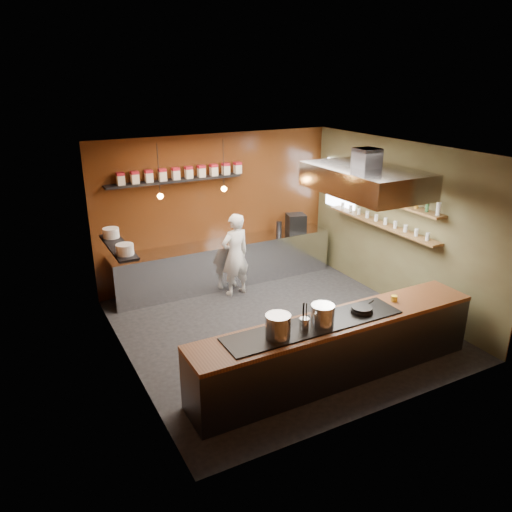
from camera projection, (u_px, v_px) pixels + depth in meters
floor at (279, 328)px, 8.49m from camera, size 5.00×5.00×0.00m
back_wall at (217, 209)px, 10.04m from camera, size 5.00×0.00×5.00m
left_wall at (124, 273)px, 6.87m from camera, size 0.00×5.00×5.00m
right_wall at (399, 224)px, 9.07m from camera, size 0.00×5.00×5.00m
ceiling at (282, 151)px, 7.45m from camera, size 5.00×5.00×0.00m
window_pane at (341, 185)px, 10.32m from camera, size 0.00×1.00×1.00m
prep_counter at (225, 263)px, 10.13m from camera, size 4.60×0.65×0.90m
pass_counter at (337, 348)px, 7.01m from camera, size 4.40×0.72×0.94m
tin_shelf at (175, 181)px, 9.29m from camera, size 2.60×0.26×0.04m
plate_shelf at (118, 247)px, 7.75m from camera, size 0.30×1.40×0.04m
bottle_shelf_upper at (383, 199)px, 9.10m from camera, size 0.26×2.80×0.04m
bottle_shelf_lower at (380, 224)px, 9.27m from camera, size 0.26×2.80×0.04m
extractor_hood at (365, 180)px, 7.86m from camera, size 1.20×2.00×0.72m
pendant_left at (160, 193)px, 8.54m from camera, size 0.10×0.10×0.95m
pendant_right at (224, 186)px, 9.06m from camera, size 0.10×0.10×0.95m
storage_tins at (182, 173)px, 9.31m from camera, size 2.43×0.13×0.22m
plate_stacks at (118, 241)px, 7.72m from camera, size 0.26×1.16×0.16m
bottles at (383, 192)px, 9.05m from camera, size 0.06×2.66×0.24m
wine_glasses at (381, 219)px, 9.24m from camera, size 0.07×2.37×0.13m
stockpot_large at (278, 326)px, 6.28m from camera, size 0.36×0.36×0.32m
stockpot_small at (323, 315)px, 6.59m from camera, size 0.41×0.41×0.29m
utensil_crock at (304, 324)px, 6.51m from camera, size 0.14×0.14×0.16m
frying_pan at (362, 309)px, 6.99m from camera, size 0.47×0.32×0.08m
butter_jar at (394, 298)px, 7.37m from camera, size 0.11×0.11×0.08m
espresso_machine at (296, 223)px, 10.59m from camera, size 0.46×0.44×0.38m
chef at (235, 255)px, 9.55m from camera, size 0.64×0.46×1.63m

